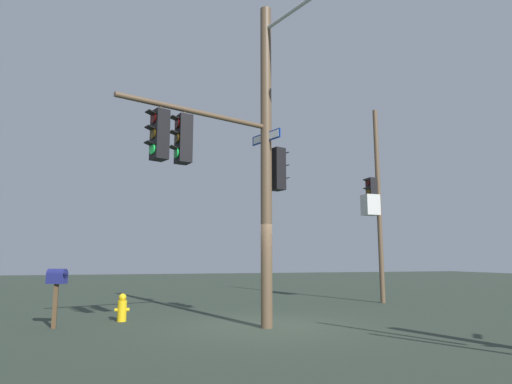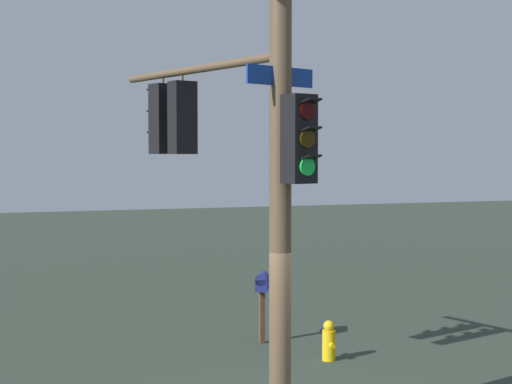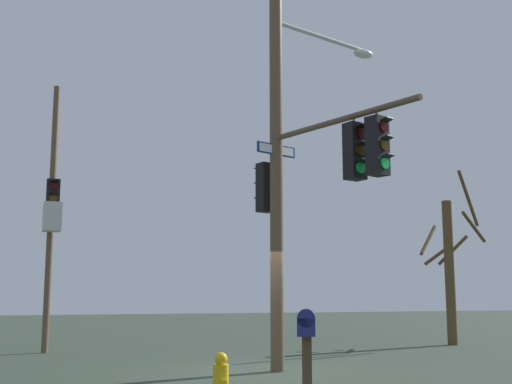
# 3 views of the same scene
# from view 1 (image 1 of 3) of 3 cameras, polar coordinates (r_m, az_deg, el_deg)

# --- Properties ---
(ground_plane) EXTENTS (80.00, 80.00, 0.00)m
(ground_plane) POSITION_cam_1_polar(r_m,az_deg,el_deg) (11.29, 1.31, -17.11)
(ground_plane) COLOR #2E392E
(main_signal_pole_assembly) EXTENTS (4.95, 3.60, 8.31)m
(main_signal_pole_assembly) POSITION_cam_1_polar(r_m,az_deg,el_deg) (10.77, -0.80, 6.21)
(main_signal_pole_assembly) COLOR brown
(main_signal_pole_assembly) RESTS_ON ground
(secondary_pole_assembly) EXTENTS (0.79, 0.51, 7.60)m
(secondary_pole_assembly) POSITION_cam_1_polar(r_m,az_deg,el_deg) (17.68, 15.16, -1.22)
(secondary_pole_assembly) COLOR brown
(secondary_pole_assembly) RESTS_ON ground
(fire_hydrant) EXTENTS (0.38, 0.24, 0.73)m
(fire_hydrant) POSITION_cam_1_polar(r_m,az_deg,el_deg) (12.58, -17.07, -14.29)
(fire_hydrant) COLOR yellow
(fire_hydrant) RESTS_ON ground
(mailbox) EXTENTS (0.50, 0.40, 1.41)m
(mailbox) POSITION_cam_1_polar(r_m,az_deg,el_deg) (11.87, -24.56, -10.54)
(mailbox) COLOR #4C3823
(mailbox) RESTS_ON ground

